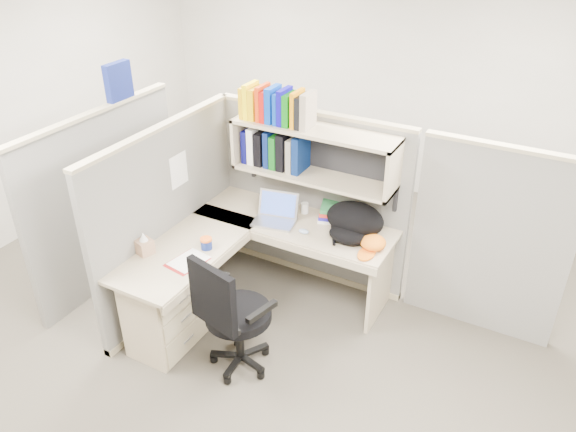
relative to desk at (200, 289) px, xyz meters
The scene contains 14 objects.
ground 0.66m from the desk, 35.01° to the left, with size 6.00×6.00×0.00m, color #39352C.
room_shell 1.28m from the desk, 35.01° to the left, with size 6.00×6.00×6.00m.
cubicle 0.88m from the desk, 86.86° to the left, with size 3.79×1.84×1.95m.
desk is the anchor object (origin of this frame).
laptop 0.90m from the desk, 70.94° to the left, with size 0.35×0.35×0.25m, color #AAAAAE, non-canonical shape.
backpack 1.33m from the desk, 42.44° to the left, with size 0.48×0.37×0.29m, color black, non-canonical shape.
orange_cap 1.43m from the desk, 34.37° to the left, with size 0.21×0.24×0.11m, color orange, non-canonical shape.
snack_canister 0.37m from the desk, 95.94° to the left, with size 0.10×0.10×0.09m.
tissue_box 0.57m from the desk, 161.95° to the right, with size 0.12×0.12×0.19m, color tan, non-canonical shape.
mouse 0.97m from the desk, 52.58° to the left, with size 0.09×0.06×0.03m, color #8FA7CB.
paper_cup 1.17m from the desk, 68.45° to the left, with size 0.07×0.07×0.10m, color white.
book_stack 1.30m from the desk, 58.91° to the left, with size 0.19×0.25×0.12m, color slate, non-canonical shape.
loose_paper 0.30m from the desk, 124.44° to the right, with size 0.21×0.28×0.00m, color white, non-canonical shape.
task_chair 0.53m from the desk, 25.22° to the right, with size 0.59×0.54×1.04m.
Camera 1 is at (1.93, -3.10, 3.20)m, focal length 35.00 mm.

